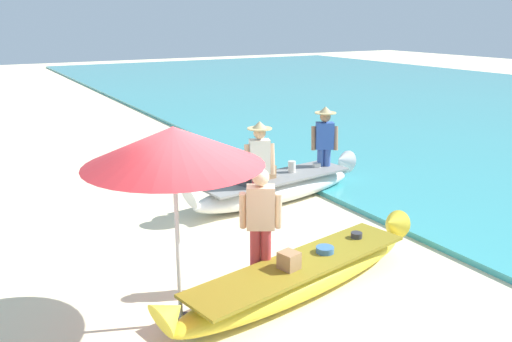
% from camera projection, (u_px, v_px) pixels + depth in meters
% --- Properties ---
extents(ground_plane, '(80.00, 80.00, 0.00)m').
position_uv_depth(ground_plane, '(236.00, 298.00, 6.96)').
color(ground_plane, beige).
extents(sea, '(24.00, 56.00, 0.10)m').
position_uv_depth(sea, '(491.00, 109.00, 20.97)').
color(sea, teal).
rests_on(sea, ground).
extents(boat_yellow_foreground, '(4.38, 1.51, 0.72)m').
position_uv_depth(boat_yellow_foreground, '(301.00, 276.00, 7.03)').
color(boat_yellow_foreground, yellow).
rests_on(boat_yellow_foreground, ground).
extents(boat_white_midground, '(4.12, 1.29, 0.83)m').
position_uv_depth(boat_white_midground, '(276.00, 187.00, 10.52)').
color(boat_white_midground, white).
rests_on(boat_white_midground, ground).
extents(person_vendor_hatted, '(0.59, 0.44, 1.74)m').
position_uv_depth(person_vendor_hatted, '(260.00, 162.00, 9.65)').
color(person_vendor_hatted, '#B2383D').
rests_on(person_vendor_hatted, ground).
extents(person_tourist_customer, '(0.57, 0.44, 1.67)m').
position_uv_depth(person_tourist_customer, '(261.00, 223.00, 6.95)').
color(person_tourist_customer, '#B2383D').
rests_on(person_tourist_customer, ground).
extents(person_vendor_assistant, '(0.57, 0.45, 1.76)m').
position_uv_depth(person_vendor_assistant, '(324.00, 142.00, 11.08)').
color(person_vendor_assistant, '#3D5BA8').
rests_on(person_vendor_assistant, ground).
extents(patio_umbrella_large, '(1.98, 1.98, 2.38)m').
position_uv_depth(patio_umbrella_large, '(174.00, 147.00, 5.78)').
color(patio_umbrella_large, '#B7B7BC').
rests_on(patio_umbrella_large, ground).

